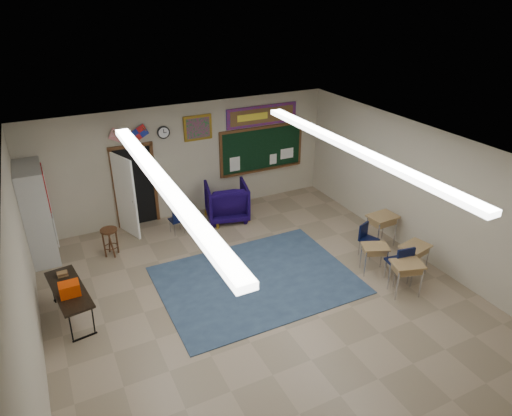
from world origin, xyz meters
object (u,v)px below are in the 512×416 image
student_desk_front_left (374,257)px  folding_table (71,302)px  wingback_armchair (227,201)px  wooden_stool (110,242)px  student_desk_front_right (381,229)px

student_desk_front_left → folding_table: size_ratio=0.41×
student_desk_front_left → folding_table: 6.17m
wingback_armchair → wooden_stool: (-3.12, -0.51, -0.14)m
wingback_armchair → student_desk_front_left: (1.83, -3.76, -0.13)m
wingback_armchair → student_desk_front_right: size_ratio=1.37×
wingback_armchair → folding_table: size_ratio=0.67×
wingback_armchair → student_desk_front_right: 4.00m
wingback_armchair → student_desk_front_right: wingback_armchair is taller
folding_table → wooden_stool: (1.07, 1.92, -0.01)m
wingback_armchair → wooden_stool: size_ratio=1.61×
student_desk_front_right → folding_table: bearing=172.3°
student_desk_front_right → folding_table: (-6.92, 0.49, -0.09)m
student_desk_front_left → student_desk_front_right: 1.22m
student_desk_front_right → folding_table: size_ratio=0.49×
folding_table → wooden_stool: 2.20m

